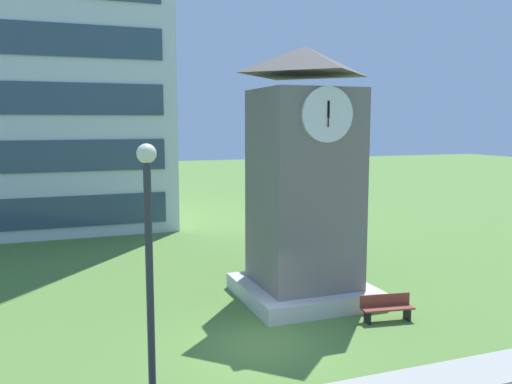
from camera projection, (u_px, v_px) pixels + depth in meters
ground_plane at (262, 345)px, 16.20m from camera, size 160.00×160.00×0.00m
clock_tower at (304, 190)px, 20.05m from camera, size 4.63×4.63×9.38m
park_bench at (387, 307)px, 18.17m from camera, size 1.85×0.74×0.88m
street_lamp at (150, 275)px, 9.87m from camera, size 0.36×0.36×6.27m
tree_streetside at (302, 172)px, 24.05m from camera, size 4.16×4.16×6.54m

